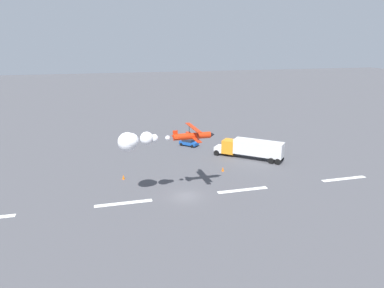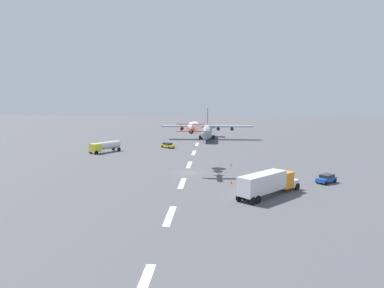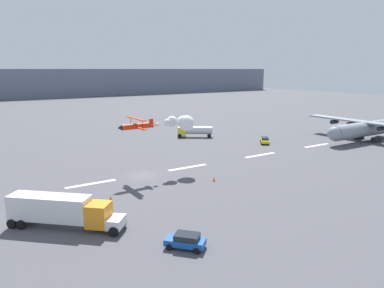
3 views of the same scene
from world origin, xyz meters
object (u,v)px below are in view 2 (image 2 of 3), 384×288
Objects in this scene: cargo_transport_plane at (207,130)px; traffic_cone_far at (231,164)px; fuel_tanker_truck at (105,146)px; traffic_cone_near at (231,182)px; semi_truck_orange at (268,182)px; followme_car_yellow at (326,178)px; airport_staff_sedan at (168,145)px; stunt_biplane_red at (194,128)px.

cargo_transport_plane reaches higher than traffic_cone_far.
fuel_tanker_truck is (-32.49, 27.25, -1.48)m from cargo_transport_plane.
cargo_transport_plane is 43.32× the size of traffic_cone_near.
semi_truck_orange reaches higher than fuel_tanker_truck.
fuel_tanker_truck is 38.15m from traffic_cone_far.
fuel_tanker_truck is 2.12× the size of followme_car_yellow.
fuel_tanker_truck reaches higher than airport_staff_sedan.
semi_truck_orange reaches higher than followme_car_yellow.
traffic_cone_near is at bearing -175.12° from cargo_transport_plane.
fuel_tanker_truck is at bearing 121.71° from airport_staff_sedan.
traffic_cone_near is (-14.72, -7.45, -8.26)m from stunt_biplane_red.
stunt_biplane_red is 32.56m from airport_staff_sedan.
stunt_biplane_red is 1.58× the size of fuel_tanker_truck.
stunt_biplane_red is 18.60× the size of traffic_cone_far.
followme_car_yellow is at bearing -160.98° from cargo_transport_plane.
traffic_cone_far is at bearing -172.77° from cargo_transport_plane.
airport_staff_sedan is at bearing -58.29° from fuel_tanker_truck.
followme_car_yellow is (9.33, -11.60, -1.30)m from semi_truck_orange.
stunt_biplane_red reaches higher than traffic_cone_far.
airport_staff_sedan is at bearing 20.68° from traffic_cone_near.
semi_truck_orange is 15.65× the size of traffic_cone_far.
semi_truck_orange is 2.59× the size of airport_staff_sedan.
semi_truck_orange is at bearing -171.63° from cargo_transport_plane.
followme_car_yellow reaches higher than traffic_cone_far.
followme_car_yellow is (-65.67, -22.64, -2.41)m from cargo_transport_plane.
fuel_tanker_truck is at bearing 42.00° from semi_truck_orange.
semi_truck_orange is 56.96m from airport_staff_sedan.
followme_car_yellow is at bearing -118.03° from stunt_biplane_red.
stunt_biplane_red is at bearing -162.55° from airport_staff_sedan.
stunt_biplane_red is 33.30m from fuel_tanker_truck.
fuel_tanker_truck is at bearing 43.36° from traffic_cone_near.
cargo_transport_plane is 43.32× the size of traffic_cone_far.
traffic_cone_far is at bearing 46.82° from followme_car_yellow.
traffic_cone_far is (-27.86, -17.57, -0.44)m from airport_staff_sedan.
followme_car_yellow is at bearing -123.63° from fuel_tanker_truck.
cargo_transport_plane is 53.02m from stunt_biplane_red.
airport_staff_sedan is 47.96m from traffic_cone_near.
fuel_tanker_truck is at bearing 61.93° from traffic_cone_far.
traffic_cone_far is (-50.43, -6.39, -2.85)m from cargo_transport_plane.
cargo_transport_plane is at bearing 8.37° from semi_truck_orange.
stunt_biplane_red is (-52.71, 1.70, 5.41)m from cargo_transport_plane.
semi_truck_orange is (-75.00, -11.04, -1.11)m from cargo_transport_plane.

